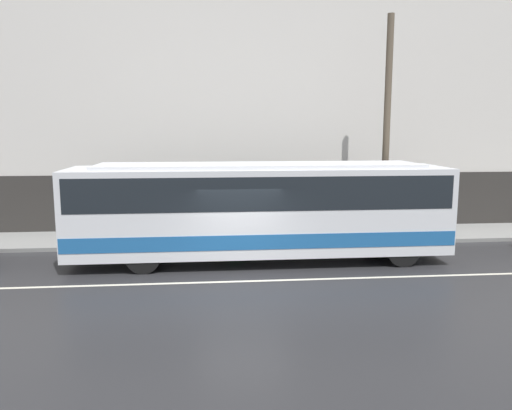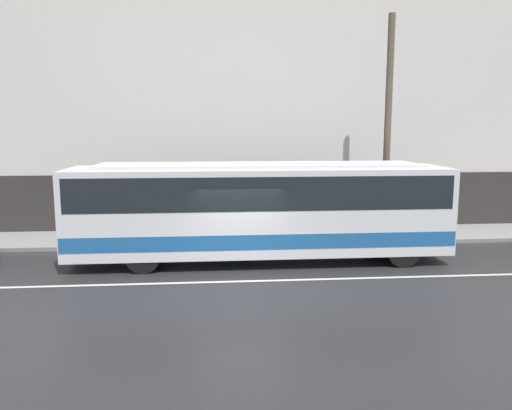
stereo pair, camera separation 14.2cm
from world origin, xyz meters
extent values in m
plane|color=#262628|center=(0.00, 0.00, 0.00)|extent=(60.00, 60.00, 0.00)
cube|color=gray|center=(0.00, 5.45, 0.07)|extent=(60.00, 2.90, 0.14)
cube|color=silver|center=(0.00, 7.05, 4.79)|extent=(60.00, 0.30, 9.58)
cube|color=#2D2B28|center=(0.00, 6.88, 1.20)|extent=(60.00, 0.06, 2.39)
cube|color=beige|center=(0.00, 0.00, 0.00)|extent=(54.00, 0.14, 0.01)
cube|color=silver|center=(0.72, 2.22, 1.69)|extent=(11.95, 2.59, 2.68)
cube|color=#1E5999|center=(0.72, 2.22, 0.90)|extent=(11.89, 2.61, 0.45)
cube|color=black|center=(0.72, 2.22, 2.34)|extent=(11.59, 2.61, 1.02)
cube|color=orange|center=(6.64, 2.22, 2.84)|extent=(0.12, 1.94, 0.28)
cube|color=silver|center=(0.72, 2.22, 3.09)|extent=(10.15, 2.20, 0.12)
cylinder|color=black|center=(5.09, 1.09, 0.52)|extent=(1.04, 0.28, 1.04)
cylinder|color=black|center=(5.09, 3.36, 0.52)|extent=(1.04, 0.28, 1.04)
cylinder|color=black|center=(-2.86, 1.09, 0.52)|extent=(1.04, 0.28, 1.04)
cylinder|color=black|center=(-2.86, 3.36, 0.52)|extent=(1.04, 0.28, 1.04)
cylinder|color=brown|center=(5.69, 4.62, 4.23)|extent=(0.25, 0.25, 8.18)
cylinder|color=#1E5933|center=(0.06, 5.71, 0.90)|extent=(0.36, 0.36, 1.51)
sphere|color=tan|center=(0.06, 5.71, 1.79)|extent=(0.28, 0.28, 0.28)
camera|label=1|loc=(-0.89, -13.48, 4.27)|focal=35.00mm
camera|label=2|loc=(-0.74, -13.49, 4.27)|focal=35.00mm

